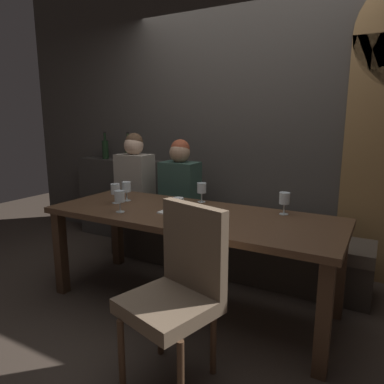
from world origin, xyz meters
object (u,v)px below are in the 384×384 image
diner_bearded (180,182)px  wine_glass_center_back (120,197)px  dining_table (191,224)px  wine_glass_near_right (284,199)px  wine_glass_far_right (178,205)px  dessert_plate (175,210)px  chair_near_side (179,284)px  wine_glass_far_left (115,190)px  diner_redhead (135,176)px  wine_bottle_dark_red (105,149)px  wine_glass_end_right (202,189)px  wine_glass_near_left (126,187)px  banquette_bench (227,248)px  wine_bottle_pale_label (128,150)px

diner_bearded → wine_glass_center_back: size_ratio=4.80×
dining_table → wine_glass_near_right: wine_glass_near_right is taller
wine_glass_far_right → dessert_plate: size_ratio=0.86×
wine_glass_near_right → chair_near_side: bearing=-105.8°
wine_glass_far_left → diner_bearded: bearing=75.2°
diner_redhead → wine_bottle_dark_red: (-0.70, 0.34, 0.22)m
diner_redhead → wine_glass_far_right: bearing=-40.1°
wine_glass_end_right → wine_glass_near_left: size_ratio=1.00×
banquette_bench → wine_glass_near_left: 1.11m
wine_bottle_pale_label → wine_glass_near_right: 2.18m
chair_near_side → diner_redhead: size_ratio=1.17×
dining_table → wine_bottle_dark_red: size_ratio=6.75×
wine_glass_far_left → wine_glass_far_right: size_ratio=1.00×
dessert_plate → wine_glass_near_left: bearing=166.9°
diner_bearded → wine_glass_far_left: 0.75m
chair_near_side → wine_glass_center_back: bearing=149.0°
dessert_plate → wine_glass_near_right: bearing=24.9°
chair_near_side → dessert_plate: (-0.44, 0.68, 0.20)m
chair_near_side → wine_glass_far_right: size_ratio=5.98×
wine_glass_near_right → wine_bottle_pale_label: bearing=159.8°
wine_bottle_pale_label → wine_glass_far_right: bearing=-41.3°
wine_glass_near_right → wine_glass_far_left: same height
diner_bearded → wine_glass_far_right: diner_bearded is taller
diner_bearded → wine_bottle_pale_label: bearing=158.8°
banquette_bench → wine_glass_center_back: 1.23m
wine_glass_end_right → wine_glass_near_left: 0.64m
wine_glass_near_left → wine_glass_far_right: bearing=-24.1°
diner_redhead → wine_bottle_dark_red: 0.82m
banquette_bench → wine_bottle_pale_label: (-1.42, 0.34, 0.84)m
wine_glass_near_left → wine_glass_center_back: bearing=-58.4°
banquette_bench → wine_glass_far_right: (0.03, -0.93, 0.62)m
wine_glass_near_right → wine_glass_far_left: (-1.31, -0.33, -0.00)m
diner_bearded → wine_glass_end_right: 0.54m
dining_table → wine_glass_near_right: (0.62, 0.29, 0.20)m
diner_bearded → wine_bottle_pale_label: 1.01m
wine_glass_far_right → wine_glass_near_left: bearing=155.9°
wine_glass_near_right → wine_glass_far_right: size_ratio=1.00×
dining_table → dessert_plate: 0.16m
diner_bearded → dessert_plate: size_ratio=4.14×
banquette_bench → wine_glass_center_back: (-0.47, -0.94, 0.63)m
wine_glass_center_back → wine_bottle_dark_red: bearing=135.4°
diner_redhead → wine_glass_far_right: size_ratio=5.10×
dining_table → wine_glass_center_back: wine_glass_center_back is taller
banquette_bench → wine_glass_end_right: size_ratio=15.24×
wine_glass_near_right → wine_glass_far_left: 1.35m
diner_bearded → wine_glass_far_left: size_ratio=4.80×
wine_glass_near_right → wine_glass_far_right: same height
dining_table → diner_redhead: diner_redhead is taller
dining_table → wine_bottle_pale_label: bearing=143.7°
diner_bearded → wine_glass_near_right: 1.19m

